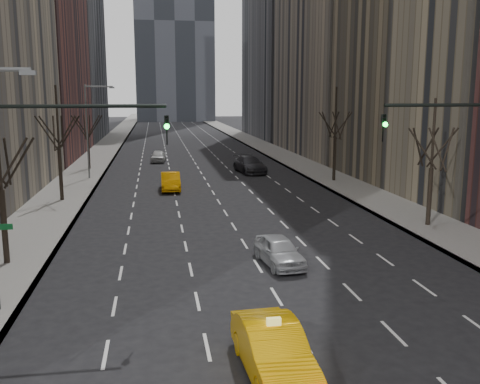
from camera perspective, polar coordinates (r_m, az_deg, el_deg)
name	(u,v)px	position (r m, az deg, el deg)	size (l,w,h in m)	color
sidewalk_left	(102,152)	(79.09, -14.47, 4.12)	(4.50, 320.00, 0.15)	slate
sidewalk_right	(270,150)	(80.54, 3.20, 4.54)	(4.50, 320.00, 0.15)	slate
tree_lw_b	(1,190)	(27.65, -24.11, 0.18)	(3.36, 3.50, 7.82)	black
tree_lw_c	(59,150)	(43.13, -18.73, 4.29)	(3.36, 3.50, 8.74)	black
tree_lw_d	(88,138)	(60.92, -15.93, 5.60)	(3.36, 3.50, 7.36)	black
tree_rw_b	(431,168)	(34.92, 19.73, 2.41)	(3.36, 3.50, 7.82)	black
tree_rw_c	(335,139)	(51.30, 10.09, 5.55)	(3.36, 3.50, 8.74)	black
traffic_mast_left	(35,169)	(20.95, -20.99, 2.32)	(6.69, 0.39, 8.00)	black
streetlight_far	(90,122)	(53.72, -15.67, 7.23)	(2.83, 0.22, 9.00)	slate
taxi_sedan	(273,350)	(16.35, 3.58, -16.49)	(1.66, 4.77, 1.57)	#EFA805
silver_sedan_ahead	(279,251)	(26.19, 4.19, -6.25)	(1.65, 4.10, 1.40)	#A3A6AB
far_taxi	(171,181)	(46.71, -7.41, 1.13)	(1.62, 4.65, 1.53)	#FF9E05
far_suv_grey	(250,165)	(56.87, 1.04, 2.95)	(2.43, 5.97, 1.73)	#2D2D32
far_car_white	(158,156)	(66.85, -8.71, 3.81)	(1.71, 4.26, 1.45)	silver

